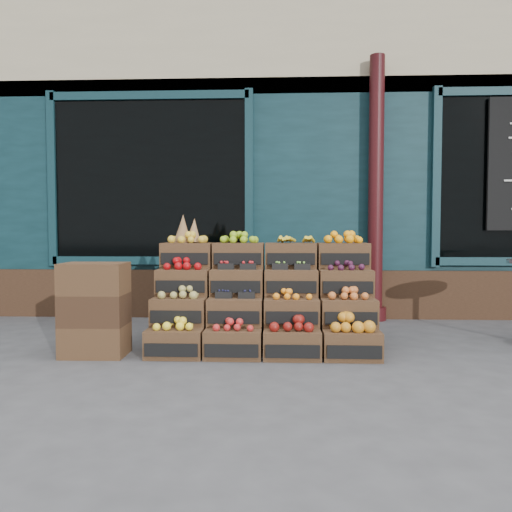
{
  "coord_description": "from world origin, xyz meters",
  "views": [
    {
      "loc": [
        0.01,
        -4.09,
        1.09
      ],
      "look_at": [
        -0.2,
        0.7,
        0.85
      ],
      "focal_mm": 35.0,
      "sensor_mm": 36.0,
      "label": 1
    }
  ],
  "objects": [
    {
      "name": "shop_facade",
      "position": [
        0.0,
        5.11,
        2.4
      ],
      "size": [
        12.0,
        6.24,
        4.8
      ],
      "color": "#0E2A30",
      "rests_on": "ground"
    },
    {
      "name": "shopkeeper",
      "position": [
        -2.01,
        2.61,
        1.02
      ],
      "size": [
        0.88,
        0.74,
        2.04
      ],
      "primitive_type": "imported",
      "rotation": [
        0.0,
        0.0,
        2.75
      ],
      "color": "#164D1E",
      "rests_on": "ground"
    },
    {
      "name": "spare_crates",
      "position": [
        -1.59,
        0.16,
        0.41
      ],
      "size": [
        0.55,
        0.39,
        0.81
      ],
      "rotation": [
        0.0,
        0.0,
        0.02
      ],
      "color": "#472E1C",
      "rests_on": "ground"
    },
    {
      "name": "ground",
      "position": [
        0.0,
        0.0,
        0.0
      ],
      "size": [
        60.0,
        60.0,
        0.0
      ],
      "primitive_type": "plane",
      "color": "#444447",
      "rests_on": "ground"
    },
    {
      "name": "crate_display",
      "position": [
        -0.12,
        0.56,
        0.39
      ],
      "size": [
        2.01,
        0.98,
        1.26
      ],
      "rotation": [
        0.0,
        0.0,
        -0.0
      ],
      "color": "#472E1C",
      "rests_on": "ground"
    }
  ]
}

